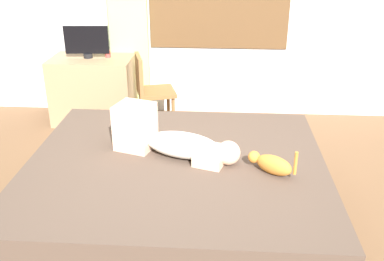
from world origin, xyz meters
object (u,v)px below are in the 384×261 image
at_px(cat, 272,164).
at_px(cup, 108,54).
at_px(tv_monitor, 87,41).
at_px(bed, 177,193).
at_px(chair_by_desk, 149,88).
at_px(person_lying, 170,139).
at_px(desk, 94,90).

distance_m(cat, cup, 2.65).
bearing_deg(tv_monitor, bed, -58.95).
relative_size(cat, chair_by_desk, 0.36).
height_order(person_lying, tv_monitor, tv_monitor).
distance_m(desk, chair_by_desk, 0.77).
distance_m(bed, person_lying, 0.40).
bearing_deg(desk, cat, -48.96).
bearing_deg(cup, chair_by_desk, -34.50).
bearing_deg(tv_monitor, cat, -48.48).
xyz_separation_m(cup, chair_by_desk, (0.51, -0.35, -0.27)).
bearing_deg(chair_by_desk, person_lying, -75.39).
height_order(cat, cup, cup).
xyz_separation_m(cat, cup, (-1.61, 2.10, 0.18)).
relative_size(bed, desk, 2.41).
bearing_deg(bed, person_lying, 113.75).
distance_m(desk, tv_monitor, 0.55).
bearing_deg(person_lying, cup, 115.86).
height_order(bed, desk, desk).
height_order(desk, cup, cup).
height_order(tv_monitor, chair_by_desk, tv_monitor).
bearing_deg(person_lying, tv_monitor, 121.49).
bearing_deg(cat, cup, 127.47).
bearing_deg(person_lying, cat, -18.66).
height_order(person_lying, cup, person_lying).
bearing_deg(chair_by_desk, cup, 145.50).
distance_m(desk, cup, 0.45).
height_order(desk, chair_by_desk, chair_by_desk).
bearing_deg(tv_monitor, cup, 11.47).
relative_size(tv_monitor, cup, 6.07).
height_order(person_lying, chair_by_desk, person_lying).
xyz_separation_m(person_lying, cat, (0.71, -0.24, -0.05)).
height_order(cup, chair_by_desk, chair_by_desk).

